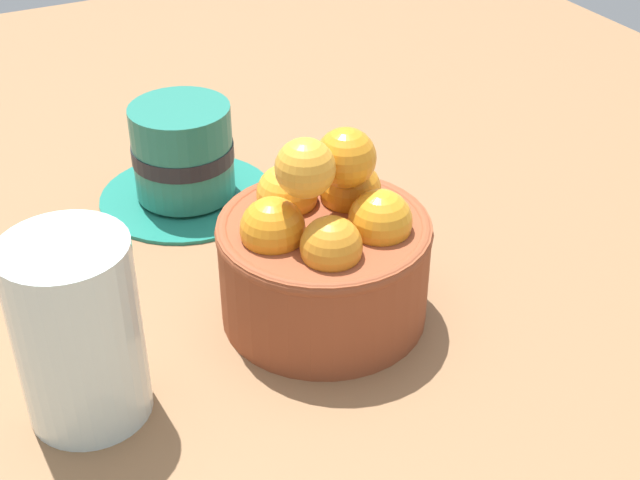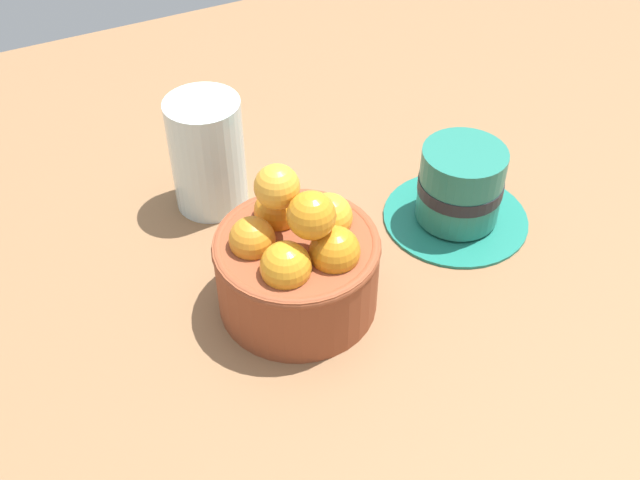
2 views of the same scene
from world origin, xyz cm
name	(u,v)px [view 2 (image 2 of 2)]	position (x,y,z in cm)	size (l,w,h in cm)	color
ground_plane	(299,316)	(0.00, 0.00, -1.95)	(140.66, 113.52, 3.90)	brown
terracotta_bowl	(297,261)	(-0.02, 0.02, 5.00)	(13.86, 13.86, 13.77)	brown
coffee_cup	(460,190)	(-18.45, -3.05, 3.62)	(14.06, 14.06, 8.09)	#1C7361
water_glass	(207,154)	(1.76, -16.27, 5.77)	(7.13, 7.13, 11.53)	silver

